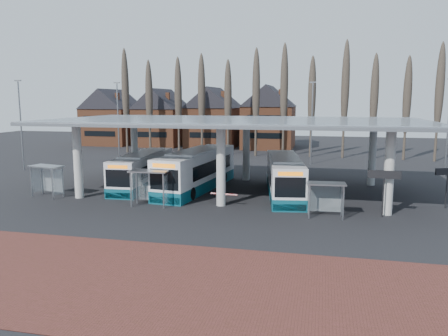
% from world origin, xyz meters
% --- Properties ---
extents(ground, '(140.00, 140.00, 0.00)m').
position_xyz_m(ground, '(0.00, 0.00, 0.00)').
color(ground, black).
rests_on(ground, ground).
extents(brick_strip, '(70.00, 10.00, 0.03)m').
position_xyz_m(brick_strip, '(0.00, -12.00, 0.01)').
color(brick_strip, '#5B2924').
rests_on(brick_strip, ground).
extents(station_canopy, '(32.00, 16.00, 6.34)m').
position_xyz_m(station_canopy, '(0.00, 8.00, 5.68)').
color(station_canopy, beige).
rests_on(station_canopy, ground).
extents(poplar_row, '(45.10, 1.10, 14.50)m').
position_xyz_m(poplar_row, '(0.00, 33.00, 8.78)').
color(poplar_row, '#473D33').
rests_on(poplar_row, ground).
extents(townhouse_row, '(36.80, 10.30, 12.25)m').
position_xyz_m(townhouse_row, '(-15.75, 44.00, 5.94)').
color(townhouse_row, brown).
rests_on(townhouse_row, ground).
extents(lamp_post_a, '(0.80, 0.16, 10.17)m').
position_xyz_m(lamp_post_a, '(-18.00, 22.00, 5.34)').
color(lamp_post_a, slate).
rests_on(lamp_post_a, ground).
extents(lamp_post_b, '(0.80, 0.16, 10.17)m').
position_xyz_m(lamp_post_b, '(6.00, 26.00, 5.34)').
color(lamp_post_b, slate).
rests_on(lamp_post_b, ground).
extents(lamp_post_c, '(0.80, 0.16, 10.17)m').
position_xyz_m(lamp_post_c, '(20.00, 20.00, 5.34)').
color(lamp_post_c, slate).
rests_on(lamp_post_c, ground).
extents(lamp_post_d, '(0.80, 0.16, 10.17)m').
position_xyz_m(lamp_post_d, '(-26.00, 14.00, 5.34)').
color(lamp_post_d, slate).
rests_on(lamp_post_d, ground).
extents(bus_0, '(3.04, 11.44, 3.15)m').
position_xyz_m(bus_0, '(-8.84, 8.26, 1.48)').
color(bus_0, white).
rests_on(bus_0, ground).
extents(bus_1, '(4.18, 13.13, 3.58)m').
position_xyz_m(bus_1, '(-3.50, 8.06, 1.69)').
color(bus_1, white).
rests_on(bus_1, ground).
extents(bus_2, '(4.36, 12.07, 3.29)m').
position_xyz_m(bus_2, '(4.34, 7.46, 1.55)').
color(bus_2, white).
rests_on(bus_2, ground).
extents(shelter_0, '(3.04, 1.99, 2.60)m').
position_xyz_m(shelter_0, '(-14.80, 2.45, 1.89)').
color(shelter_0, gray).
rests_on(shelter_0, ground).
extents(shelter_1, '(3.02, 1.61, 2.74)m').
position_xyz_m(shelter_1, '(-5.24, 1.30, 2.00)').
color(shelter_1, gray).
rests_on(shelter_1, ground).
extents(shelter_2, '(2.68, 1.47, 2.42)m').
position_xyz_m(shelter_2, '(7.76, 0.87, 1.76)').
color(shelter_2, gray).
rests_on(shelter_2, ground).
extents(info_sign_0, '(2.17, 0.30, 3.23)m').
position_xyz_m(info_sign_0, '(11.61, 1.80, 2.71)').
color(info_sign_0, black).
rests_on(info_sign_0, ground).
extents(info_sign_1, '(1.92, 0.92, 3.04)m').
position_xyz_m(info_sign_1, '(16.49, 5.37, 2.55)').
color(info_sign_1, black).
rests_on(info_sign_1, ground).
extents(barrier, '(2.11, 0.64, 1.05)m').
position_xyz_m(barrier, '(0.24, 2.59, 0.82)').
color(barrier, black).
rests_on(barrier, ground).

